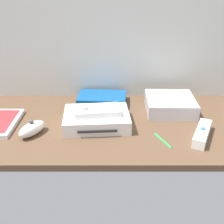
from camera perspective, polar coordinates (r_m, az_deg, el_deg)
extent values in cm
cube|color=brown|center=(98.17, 0.00, -2.64)|extent=(100.00, 48.00, 2.00)
cube|color=silver|center=(112.02, -0.06, 18.66)|extent=(110.00, 1.20, 64.00)
cube|color=white|center=(95.43, -3.02, -1.38)|extent=(22.11, 17.48, 4.40)
cube|color=#2D2D2D|center=(88.19, -2.86, -3.78)|extent=(12.01, 1.47, 0.80)
cube|color=silver|center=(107.29, 11.24, 1.47)|extent=(17.35, 17.35, 5.00)
cube|color=silver|center=(106.26, 11.36, 2.77)|extent=(16.65, 16.65, 0.30)
cube|color=#145193|center=(111.84, -1.98, 2.53)|extent=(18.78, 13.20, 3.40)
cube|color=#19D833|center=(106.19, -2.30, 1.23)|extent=(8.01, 0.95, 0.60)
cube|color=white|center=(92.54, 17.18, -3.99)|extent=(9.37, 14.97, 3.00)
cylinder|color=#387FDB|center=(91.75, 17.32, -3.06)|extent=(1.40, 1.40, 0.40)
ellipsoid|color=white|center=(93.02, -15.33, -3.22)|extent=(8.94, 10.83, 4.00)
sphere|color=#4C4C4C|center=(91.93, -15.50, -1.91)|extent=(1.40, 1.40, 1.40)
cube|color=white|center=(93.60, -2.89, 0.24)|extent=(15.37, 9.92, 2.00)
cylinder|color=#99999E|center=(92.86, -5.36, 0.76)|extent=(2.26, 2.26, 0.40)
cylinder|color=green|center=(88.73, 9.95, -5.35)|extent=(4.17, 8.55, 0.70)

